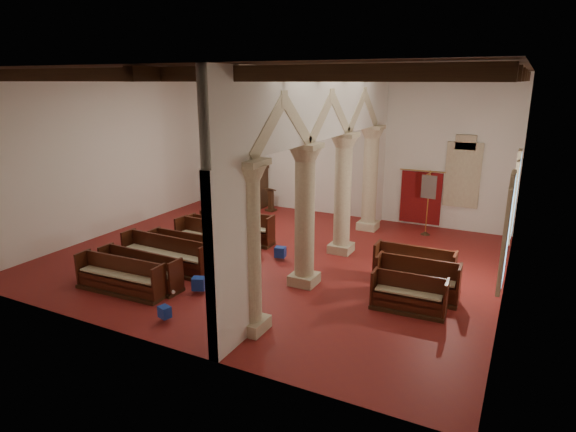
# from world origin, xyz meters

# --- Properties ---
(floor) EXTENTS (14.00, 14.00, 0.00)m
(floor) POSITION_xyz_m (0.00, 0.00, 0.00)
(floor) COLOR maroon
(floor) RESTS_ON ground
(ceiling) EXTENTS (14.00, 14.00, 0.00)m
(ceiling) POSITION_xyz_m (0.00, 0.00, 6.00)
(ceiling) COLOR black
(ceiling) RESTS_ON wall_back
(wall_back) EXTENTS (14.00, 0.02, 6.00)m
(wall_back) POSITION_xyz_m (0.00, 6.00, 3.00)
(wall_back) COLOR silver
(wall_back) RESTS_ON floor
(wall_front) EXTENTS (14.00, 0.02, 6.00)m
(wall_front) POSITION_xyz_m (0.00, -6.00, 3.00)
(wall_front) COLOR silver
(wall_front) RESTS_ON floor
(wall_left) EXTENTS (0.02, 12.00, 6.00)m
(wall_left) POSITION_xyz_m (-7.00, 0.00, 3.00)
(wall_left) COLOR silver
(wall_left) RESTS_ON floor
(wall_right) EXTENTS (0.02, 12.00, 6.00)m
(wall_right) POSITION_xyz_m (7.00, 0.00, 3.00)
(wall_right) COLOR silver
(wall_right) RESTS_ON floor
(ceiling_beams) EXTENTS (13.80, 11.80, 0.30)m
(ceiling_beams) POSITION_xyz_m (0.00, 0.00, 5.82)
(ceiling_beams) COLOR #372311
(ceiling_beams) RESTS_ON wall_back
(arcade) EXTENTS (0.90, 11.90, 6.00)m
(arcade) POSITION_xyz_m (1.80, 0.00, 3.56)
(arcade) COLOR #C6BB93
(arcade) RESTS_ON floor
(window_right_a) EXTENTS (0.03, 1.00, 2.20)m
(window_right_a) POSITION_xyz_m (6.98, -1.50, 2.20)
(window_right_a) COLOR #316F55
(window_right_a) RESTS_ON wall_right
(window_right_b) EXTENTS (0.03, 1.00, 2.20)m
(window_right_b) POSITION_xyz_m (6.98, 2.50, 2.20)
(window_right_b) COLOR #316F55
(window_right_b) RESTS_ON wall_right
(window_back) EXTENTS (1.00, 0.03, 2.20)m
(window_back) POSITION_xyz_m (5.00, 5.98, 2.20)
(window_back) COLOR #316F55
(window_back) RESTS_ON wall_back
(pipe_organ) EXTENTS (2.10, 0.85, 4.40)m
(pipe_organ) POSITION_xyz_m (-4.50, 5.50, 1.37)
(pipe_organ) COLOR #372311
(pipe_organ) RESTS_ON floor
(lectern) EXTENTS (0.49, 0.50, 1.10)m
(lectern) POSITION_xyz_m (-2.95, 5.14, 0.46)
(lectern) COLOR #3A1C12
(lectern) RESTS_ON floor
(dossal_curtain) EXTENTS (1.80, 0.07, 2.17)m
(dossal_curtain) POSITION_xyz_m (3.50, 5.92, 1.17)
(dossal_curtain) COLOR maroon
(dossal_curtain) RESTS_ON floor
(processional_banner) EXTENTS (0.57, 0.72, 2.49)m
(processional_banner) POSITION_xyz_m (3.99, 4.79, 0.81)
(processional_banner) COLOR #372311
(processional_banner) RESTS_ON floor
(hymnal_box_a) EXTENTS (0.34, 0.31, 0.29)m
(hymnal_box_a) POSITION_xyz_m (-0.29, -5.08, 0.24)
(hymnal_box_a) COLOR #163C9B
(hymnal_box_a) RESTS_ON floor
(hymnal_box_b) EXTENTS (0.43, 0.40, 0.35)m
(hymnal_box_b) POSITION_xyz_m (-0.54, -3.38, 0.28)
(hymnal_box_b) COLOR navy
(hymnal_box_b) RESTS_ON floor
(hymnal_box_c) EXTENTS (0.38, 0.33, 0.34)m
(hymnal_box_c) POSITION_xyz_m (0.29, -0.10, 0.27)
(hymnal_box_c) COLOR navy
(hymnal_box_c) RESTS_ON floor
(tube_heater_a) EXTENTS (1.03, 0.50, 0.11)m
(tube_heater_a) POSITION_xyz_m (-1.45, -3.75, 0.16)
(tube_heater_a) COLOR white
(tube_heater_a) RESTS_ON floor
(tube_heater_b) EXTENTS (0.96, 0.39, 0.10)m
(tube_heater_b) POSITION_xyz_m (-3.25, -2.80, 0.16)
(tube_heater_b) COLOR white
(tube_heater_b) RESTS_ON floor
(nave_pew_0) EXTENTS (2.79, 0.78, 0.99)m
(nave_pew_0) POSITION_xyz_m (-2.50, -4.33, 0.33)
(nave_pew_0) COLOR #372311
(nave_pew_0) RESTS_ON floor
(nave_pew_1) EXTENTS (2.76, 0.74, 0.99)m
(nave_pew_1) POSITION_xyz_m (-2.37, -3.71, 0.33)
(nave_pew_1) COLOR #372311
(nave_pew_1) RESTS_ON floor
(nave_pew_2) EXTENTS (3.17, 0.78, 1.06)m
(nave_pew_2) POSITION_xyz_m (-2.47, -2.49, 0.35)
(nave_pew_2) COLOR #372311
(nave_pew_2) RESTS_ON floor
(nave_pew_3) EXTENTS (2.51, 0.68, 1.00)m
(nave_pew_3) POSITION_xyz_m (-2.31, -1.77, 0.33)
(nave_pew_3) COLOR #372311
(nave_pew_3) RESTS_ON floor
(nave_pew_4) EXTENTS (2.96, 0.93, 1.11)m
(nave_pew_4) POSITION_xyz_m (-1.98, -0.65, 0.37)
(nave_pew_4) COLOR #372311
(nave_pew_4) RESTS_ON floor
(nave_pew_5) EXTENTS (2.78, 0.71, 1.02)m
(nave_pew_5) POSITION_xyz_m (-2.15, 0.09, 0.34)
(nave_pew_5) COLOR #372311
(nave_pew_5) RESTS_ON floor
(nave_pew_6) EXTENTS (2.80, 0.88, 1.10)m
(nave_pew_6) POSITION_xyz_m (-1.98, 0.83, 0.36)
(nave_pew_6) COLOR #372311
(nave_pew_6) RESTS_ON floor
(aisle_pew_0) EXTENTS (1.90, 0.73, 0.97)m
(aisle_pew_0) POSITION_xyz_m (4.89, -1.86, 0.33)
(aisle_pew_0) COLOR #372311
(aisle_pew_0) RESTS_ON floor
(aisle_pew_1) EXTENTS (2.22, 0.80, 1.09)m
(aisle_pew_1) POSITION_xyz_m (4.91, -0.97, 0.36)
(aisle_pew_1) COLOR #372311
(aisle_pew_1) RESTS_ON floor
(aisle_pew_2) EXTENTS (2.28, 0.76, 1.11)m
(aisle_pew_2) POSITION_xyz_m (4.63, -0.10, 0.37)
(aisle_pew_2) COLOR #372311
(aisle_pew_2) RESTS_ON floor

